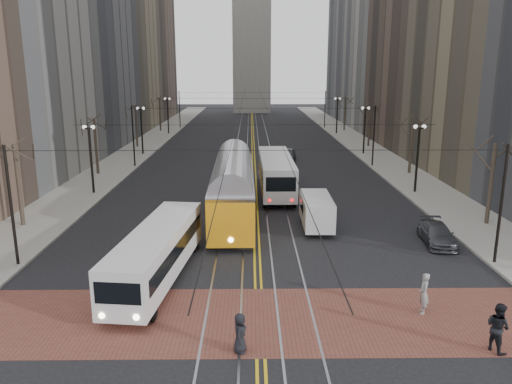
{
  "coord_description": "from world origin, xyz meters",
  "views": [
    {
      "loc": [
        -0.36,
        -23.26,
        10.34
      ],
      "look_at": [
        -0.03,
        6.45,
        3.0
      ],
      "focal_mm": 35.0,
      "sensor_mm": 36.0,
      "label": 1
    }
  ],
  "objects_px": {
    "pedestrian_b": "(424,293)",
    "pedestrian_c": "(498,327)",
    "rear_bus": "(276,175)",
    "cargo_van": "(316,213)",
    "sedan_grey": "(288,154)",
    "sedan_parked": "(437,234)",
    "transit_bus": "(157,255)",
    "streetcar": "(233,193)",
    "pedestrian_a": "(240,333)"
  },
  "relations": [
    {
      "from": "rear_bus",
      "to": "streetcar",
      "type": "bearing_deg",
      "value": -115.74
    },
    {
      "from": "transit_bus",
      "to": "pedestrian_a",
      "type": "bearing_deg",
      "value": -50.9
    },
    {
      "from": "transit_bus",
      "to": "cargo_van",
      "type": "xyz_separation_m",
      "value": [
        9.02,
        8.31,
        -0.25
      ]
    },
    {
      "from": "cargo_van",
      "to": "sedan_parked",
      "type": "bearing_deg",
      "value": -22.69
    },
    {
      "from": "pedestrian_a",
      "to": "pedestrian_b",
      "type": "distance_m",
      "value": 8.44
    },
    {
      "from": "rear_bus",
      "to": "sedan_parked",
      "type": "distance_m",
      "value": 16.01
    },
    {
      "from": "pedestrian_b",
      "to": "sedan_parked",
      "type": "bearing_deg",
      "value": 165.97
    },
    {
      "from": "streetcar",
      "to": "pedestrian_b",
      "type": "bearing_deg",
      "value": -60.05
    },
    {
      "from": "streetcar",
      "to": "pedestrian_b",
      "type": "height_order",
      "value": "streetcar"
    },
    {
      "from": "transit_bus",
      "to": "rear_bus",
      "type": "bearing_deg",
      "value": 76.03
    },
    {
      "from": "cargo_van",
      "to": "sedan_grey",
      "type": "xyz_separation_m",
      "value": [
        0.0,
        25.37,
        -0.36
      ]
    },
    {
      "from": "pedestrian_b",
      "to": "pedestrian_c",
      "type": "distance_m",
      "value": 3.48
    },
    {
      "from": "sedan_grey",
      "to": "pedestrian_c",
      "type": "xyz_separation_m",
      "value": [
        4.87,
        -40.3,
        0.25
      ]
    },
    {
      "from": "transit_bus",
      "to": "pedestrian_c",
      "type": "xyz_separation_m",
      "value": [
        13.89,
        -6.62,
        -0.36
      ]
    },
    {
      "from": "streetcar",
      "to": "sedan_parked",
      "type": "height_order",
      "value": "streetcar"
    },
    {
      "from": "transit_bus",
      "to": "cargo_van",
      "type": "height_order",
      "value": "transit_bus"
    },
    {
      "from": "sedan_grey",
      "to": "sedan_parked",
      "type": "distance_m",
      "value": 29.25
    },
    {
      "from": "transit_bus",
      "to": "pedestrian_b",
      "type": "xyz_separation_m",
      "value": [
        12.13,
        -3.61,
        -0.41
      ]
    },
    {
      "from": "transit_bus",
      "to": "streetcar",
      "type": "relative_size",
      "value": 0.71
    },
    {
      "from": "rear_bus",
      "to": "sedan_parked",
      "type": "height_order",
      "value": "rear_bus"
    },
    {
      "from": "streetcar",
      "to": "sedan_parked",
      "type": "distance_m",
      "value": 13.89
    },
    {
      "from": "cargo_van",
      "to": "pedestrian_a",
      "type": "height_order",
      "value": "cargo_van"
    },
    {
      "from": "rear_bus",
      "to": "cargo_van",
      "type": "bearing_deg",
      "value": -78.38
    },
    {
      "from": "transit_bus",
      "to": "cargo_van",
      "type": "bearing_deg",
      "value": 49.07
    },
    {
      "from": "sedan_parked",
      "to": "pedestrian_a",
      "type": "relative_size",
      "value": 2.71
    },
    {
      "from": "sedan_grey",
      "to": "pedestrian_c",
      "type": "bearing_deg",
      "value": -76.5
    },
    {
      "from": "cargo_van",
      "to": "pedestrian_c",
      "type": "relative_size",
      "value": 2.54
    },
    {
      "from": "transit_bus",
      "to": "streetcar",
      "type": "bearing_deg",
      "value": 79.27
    },
    {
      "from": "cargo_van",
      "to": "transit_bus",
      "type": "bearing_deg",
      "value": -136.43
    },
    {
      "from": "streetcar",
      "to": "pedestrian_b",
      "type": "distance_m",
      "value": 17.07
    },
    {
      "from": "transit_bus",
      "to": "sedan_parked",
      "type": "bearing_deg",
      "value": 24.66
    },
    {
      "from": "pedestrian_b",
      "to": "pedestrian_c",
      "type": "height_order",
      "value": "pedestrian_c"
    },
    {
      "from": "sedan_grey",
      "to": "pedestrian_a",
      "type": "xyz_separation_m",
      "value": [
        -4.77,
        -40.3,
        0.06
      ]
    },
    {
      "from": "streetcar",
      "to": "pedestrian_a",
      "type": "relative_size",
      "value": 9.74
    },
    {
      "from": "pedestrian_a",
      "to": "pedestrian_b",
      "type": "xyz_separation_m",
      "value": [
        7.89,
        3.01,
        0.13
      ]
    },
    {
      "from": "streetcar",
      "to": "sedan_grey",
      "type": "relative_size",
      "value": 3.56
    },
    {
      "from": "cargo_van",
      "to": "sedan_grey",
      "type": "height_order",
      "value": "cargo_van"
    },
    {
      "from": "pedestrian_b",
      "to": "cargo_van",
      "type": "bearing_deg",
      "value": -155.95
    },
    {
      "from": "cargo_van",
      "to": "streetcar",
      "type": "bearing_deg",
      "value": 154.97
    },
    {
      "from": "rear_bus",
      "to": "pedestrian_c",
      "type": "height_order",
      "value": "rear_bus"
    },
    {
      "from": "rear_bus",
      "to": "pedestrian_a",
      "type": "bearing_deg",
      "value": -96.6
    },
    {
      "from": "rear_bus",
      "to": "sedan_parked",
      "type": "bearing_deg",
      "value": -55.74
    },
    {
      "from": "pedestrian_b",
      "to": "sedan_grey",
      "type": "bearing_deg",
      "value": -165.83
    },
    {
      "from": "sedan_parked",
      "to": "pedestrian_b",
      "type": "height_order",
      "value": "pedestrian_b"
    },
    {
      "from": "streetcar",
      "to": "sedan_parked",
      "type": "bearing_deg",
      "value": -25.5
    },
    {
      "from": "cargo_van",
      "to": "sedan_grey",
      "type": "bearing_deg",
      "value": 90.9
    },
    {
      "from": "transit_bus",
      "to": "cargo_van",
      "type": "relative_size",
      "value": 2.18
    },
    {
      "from": "sedan_grey",
      "to": "pedestrian_b",
      "type": "bearing_deg",
      "value": -78.62
    },
    {
      "from": "transit_bus",
      "to": "sedan_parked",
      "type": "distance_m",
      "value": 16.84
    },
    {
      "from": "transit_bus",
      "to": "sedan_grey",
      "type": "bearing_deg",
      "value": 81.42
    }
  ]
}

